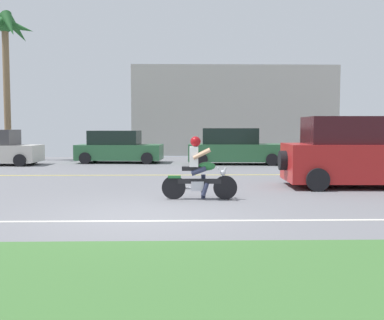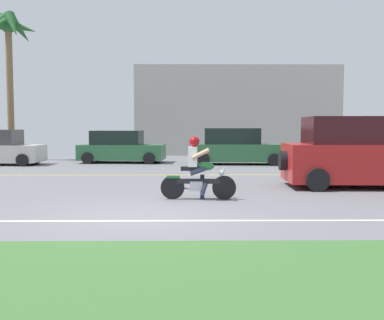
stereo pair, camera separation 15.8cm
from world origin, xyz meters
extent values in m
cube|color=slate|center=(0.00, 3.00, -0.02)|extent=(56.00, 30.00, 0.04)
cube|color=#3D6B33|center=(0.00, -4.10, 0.03)|extent=(56.00, 3.80, 0.06)
cube|color=silver|center=(0.00, -0.47, 0.00)|extent=(50.40, 0.12, 0.01)
cube|color=yellow|center=(0.00, 7.72, 0.00)|extent=(50.40, 0.12, 0.01)
cylinder|color=black|center=(1.79, 2.07, 0.29)|extent=(0.58, 0.11, 0.58)
cylinder|color=black|center=(0.54, 2.12, 0.29)|extent=(0.58, 0.11, 0.58)
cylinder|color=#B7BAC1|center=(1.70, 2.07, 0.53)|extent=(0.26, 0.06, 0.50)
cube|color=black|center=(1.17, 2.09, 0.44)|extent=(1.06, 0.14, 0.12)
cube|color=#B7BAC1|center=(1.12, 2.09, 0.33)|extent=(0.32, 0.20, 0.23)
ellipsoid|color=#236B33|center=(1.34, 2.08, 0.81)|extent=(0.42, 0.23, 0.21)
cube|color=black|center=(0.97, 2.10, 0.75)|extent=(0.47, 0.23, 0.10)
cube|color=#236B33|center=(0.56, 2.11, 0.55)|extent=(0.31, 0.17, 0.06)
cylinder|color=#B7BAC1|center=(1.62, 2.07, 0.77)|extent=(0.06, 0.60, 0.03)
sphere|color=#B7BAC1|center=(1.74, 2.07, 0.65)|extent=(0.13, 0.13, 0.13)
cylinder|color=#B7BAC1|center=(0.90, 2.22, 0.26)|extent=(0.48, 0.09, 0.07)
cube|color=white|center=(1.03, 2.10, 1.04)|extent=(0.22, 0.32, 0.48)
sphere|color=maroon|center=(1.07, 2.09, 1.41)|extent=(0.25, 0.25, 0.25)
cylinder|color=#2D334C|center=(1.14, 2.00, 0.70)|extent=(0.39, 0.14, 0.24)
cylinder|color=#2D334C|center=(1.15, 2.19, 0.70)|extent=(0.39, 0.14, 0.24)
cylinder|color=#2D334C|center=(1.27, 2.22, 0.29)|extent=(0.11, 0.11, 0.59)
cylinder|color=#2D334C|center=(1.30, 1.97, 0.26)|extent=(0.20, 0.11, 0.33)
cylinder|color=tan|center=(1.22, 1.90, 1.11)|extent=(0.44, 0.10, 0.27)
cylinder|color=tan|center=(1.23, 2.28, 1.11)|extent=(0.44, 0.10, 0.27)
cube|color=#AD1E1E|center=(6.23, 4.28, 0.72)|extent=(4.93, 2.12, 1.09)
cube|color=#351116|center=(6.14, 4.29, 1.66)|extent=(3.56, 1.80, 0.79)
cylinder|color=black|center=(4.45, 3.39, 0.32)|extent=(0.65, 0.24, 0.64)
cylinder|color=black|center=(4.52, 5.32, 0.32)|extent=(0.65, 0.24, 0.64)
cylinder|color=black|center=(3.71, 4.38, 0.78)|extent=(0.22, 0.58, 0.58)
cylinder|color=black|center=(-6.46, 11.50, 0.28)|extent=(0.57, 0.20, 0.56)
cylinder|color=black|center=(-6.39, 13.18, 0.28)|extent=(0.57, 0.20, 0.56)
cube|color=#2D663D|center=(-2.30, 13.66, 0.53)|extent=(4.25, 2.15, 0.74)
cube|color=black|center=(-2.55, 13.67, 1.24)|extent=(2.51, 1.76, 0.69)
cylinder|color=black|center=(-3.85, 12.85, 0.28)|extent=(0.57, 0.22, 0.56)
cylinder|color=black|center=(-0.89, 12.62, 0.28)|extent=(0.57, 0.22, 0.56)
cylinder|color=black|center=(-3.71, 14.69, 0.28)|extent=(0.57, 0.22, 0.56)
cylinder|color=black|center=(-0.75, 14.46, 0.28)|extent=(0.57, 0.22, 0.56)
cube|color=#2D663D|center=(3.31, 12.55, 0.56)|extent=(4.54, 1.92, 0.81)
cube|color=black|center=(3.04, 12.57, 1.33)|extent=(2.66, 1.57, 0.74)
cylinder|color=black|center=(1.66, 11.85, 0.28)|extent=(0.57, 0.22, 0.56)
cylinder|color=black|center=(4.85, 11.63, 0.28)|extent=(0.57, 0.22, 0.56)
cylinder|color=black|center=(1.77, 13.47, 0.28)|extent=(0.57, 0.22, 0.56)
cylinder|color=black|center=(4.96, 13.25, 0.28)|extent=(0.57, 0.22, 0.56)
cube|color=#232328|center=(9.39, 13.39, 0.53)|extent=(3.85, 1.95, 0.76)
cube|color=black|center=(9.61, 13.39, 1.27)|extent=(2.25, 1.65, 0.70)
cylinder|color=black|center=(10.78, 14.27, 0.28)|extent=(0.57, 0.20, 0.56)
cylinder|color=black|center=(8.05, 14.35, 0.28)|extent=(0.57, 0.20, 0.56)
cylinder|color=black|center=(7.99, 12.52, 0.28)|extent=(0.57, 0.20, 0.56)
cylinder|color=brown|center=(-8.51, 15.64, 3.58)|extent=(0.35, 0.35, 7.16)
sphere|color=#235B28|center=(-8.51, 15.64, 7.16)|extent=(0.90, 0.90, 0.90)
cone|color=#235B28|center=(-7.78, 15.62, 6.98)|extent=(1.72, 0.64, 1.01)
cone|color=#235B28|center=(-8.12, 16.25, 6.98)|extent=(1.34, 1.64, 1.51)
cone|color=#235B28|center=(-8.78, 16.31, 6.98)|extent=(1.18, 1.77, 1.31)
cone|color=#235B28|center=(-8.05, 15.08, 6.98)|extent=(1.38, 1.52, 1.59)
cube|color=#BCB7AD|center=(4.08, 21.00, 2.78)|extent=(12.77, 4.00, 5.56)
camera|label=1|loc=(0.72, -8.91, 1.75)|focal=42.70mm
camera|label=2|loc=(0.88, -8.91, 1.75)|focal=42.70mm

